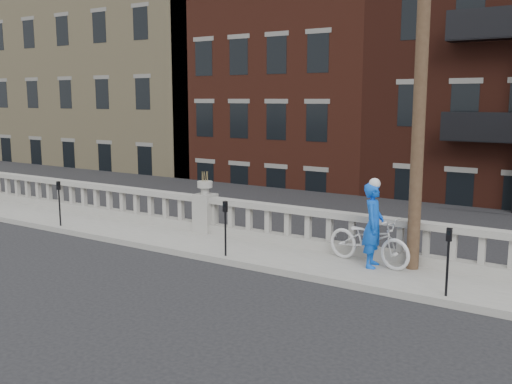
% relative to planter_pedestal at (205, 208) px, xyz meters
% --- Properties ---
extents(ground, '(120.00, 120.00, 0.00)m').
position_rel_planter_pedestal_xyz_m(ground, '(0.00, -3.95, -0.83)').
color(ground, black).
rests_on(ground, ground).
extents(sidewalk, '(32.00, 2.20, 0.15)m').
position_rel_planter_pedestal_xyz_m(sidewalk, '(0.00, -0.95, -0.76)').
color(sidewalk, gray).
rests_on(sidewalk, ground).
extents(balustrade, '(28.00, 0.34, 1.03)m').
position_rel_planter_pedestal_xyz_m(balustrade, '(0.00, 0.00, -0.19)').
color(balustrade, gray).
rests_on(balustrade, sidewalk).
extents(planter_pedestal, '(0.55, 0.55, 1.76)m').
position_rel_planter_pedestal_xyz_m(planter_pedestal, '(0.00, 0.00, 0.00)').
color(planter_pedestal, gray).
rests_on(planter_pedestal, sidewalk).
extents(lower_level, '(80.00, 44.00, 20.80)m').
position_rel_planter_pedestal_xyz_m(lower_level, '(0.56, 19.09, 1.80)').
color(lower_level, '#605E59').
rests_on(lower_level, ground).
extents(utility_pole, '(1.60, 0.28, 10.00)m').
position_rel_planter_pedestal_xyz_m(utility_pole, '(6.20, -0.35, 4.41)').
color(utility_pole, '#422D1E').
rests_on(utility_pole, sidewalk).
extents(parking_meter_b, '(0.10, 0.09, 1.36)m').
position_rel_planter_pedestal_xyz_m(parking_meter_b, '(-4.16, -1.80, 0.17)').
color(parking_meter_b, black).
rests_on(parking_meter_b, sidewalk).
extents(parking_meter_c, '(0.10, 0.09, 1.36)m').
position_rel_planter_pedestal_xyz_m(parking_meter_c, '(2.02, -1.80, 0.17)').
color(parking_meter_c, black).
rests_on(parking_meter_c, sidewalk).
extents(parking_meter_d, '(0.10, 0.09, 1.36)m').
position_rel_planter_pedestal_xyz_m(parking_meter_d, '(7.33, -1.80, 0.17)').
color(parking_meter_d, black).
rests_on(parking_meter_d, sidewalk).
extents(bicycle, '(2.26, 1.17, 1.13)m').
position_rel_planter_pedestal_xyz_m(bicycle, '(5.22, -0.55, -0.11)').
color(bicycle, silver).
rests_on(bicycle, sidewalk).
extents(cyclist, '(0.60, 0.79, 1.94)m').
position_rel_planter_pedestal_xyz_m(cyclist, '(5.38, -0.70, 0.29)').
color(cyclist, blue).
rests_on(cyclist, sidewalk).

